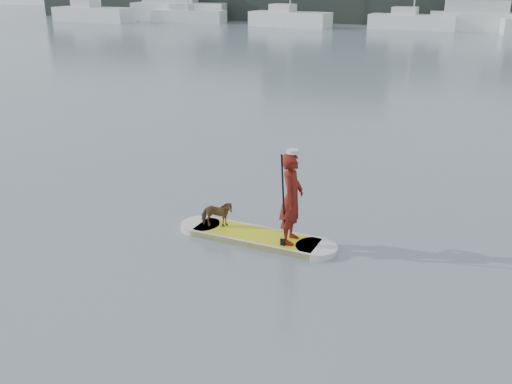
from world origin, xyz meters
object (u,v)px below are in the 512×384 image
(paddler, at_px, (292,198))
(sailboat_c, at_px, (289,18))
(sailboat_a, at_px, (93,13))
(sailboat_d, at_px, (412,20))
(motor_yacht_b, at_px, (176,2))
(sailboat_b, at_px, (188,15))
(paddleboard, at_px, (256,237))
(dog, at_px, (217,214))
(motor_yacht_a, at_px, (482,12))

(paddler, distance_m, sailboat_c, 48.24)
(paddler, bearing_deg, sailboat_a, 36.24)
(sailboat_a, height_order, sailboat_d, sailboat_a)
(paddler, height_order, sailboat_d, sailboat_d)
(paddler, xyz_separation_m, sailboat_d, (-2.46, 47.59, -0.15))
(motor_yacht_b, bearing_deg, sailboat_b, -51.41)
(sailboat_c, bearing_deg, paddleboard, -65.64)
(sailboat_a, distance_m, sailboat_b, 10.34)
(dog, distance_m, sailboat_a, 56.15)
(sailboat_b, relative_size, motor_yacht_a, 1.16)
(sailboat_a, xyz_separation_m, sailboat_b, (9.95, 2.81, -0.10))
(sailboat_a, distance_m, motor_yacht_b, 9.12)
(sailboat_c, relative_size, sailboat_d, 0.97)
(sailboat_a, distance_m, motor_yacht_a, 39.35)
(paddleboard, distance_m, motor_yacht_b, 57.22)
(sailboat_c, bearing_deg, sailboat_a, -168.02)
(sailboat_d, bearing_deg, paddleboard, -82.97)
(sailboat_d, bearing_deg, sailboat_a, -170.22)
(dog, relative_size, sailboat_d, 0.05)
(dog, bearing_deg, sailboat_b, 9.44)
(motor_yacht_a, bearing_deg, sailboat_b, 177.12)
(paddleboard, relative_size, motor_yacht_a, 0.33)
(paddler, xyz_separation_m, sailboat_c, (-13.99, 46.17, -0.15))
(paddler, height_order, motor_yacht_a, motor_yacht_a)
(paddleboard, relative_size, sailboat_b, 0.28)
(sailboat_b, xyz_separation_m, motor_yacht_a, (29.26, 0.43, 0.85))
(paddler, bearing_deg, sailboat_b, 26.09)
(sailboat_a, distance_m, sailboat_d, 33.29)
(paddler, distance_m, dog, 1.70)
(sailboat_b, height_order, motor_yacht_a, sailboat_b)
(paddleboard, height_order, dog, dog)
(sailboat_a, height_order, motor_yacht_b, sailboat_a)
(sailboat_c, relative_size, motor_yacht_a, 1.13)
(sailboat_b, distance_m, sailboat_d, 23.22)
(paddleboard, relative_size, sailboat_a, 0.25)
(sailboat_a, relative_size, sailboat_c, 1.14)
(paddleboard, height_order, sailboat_a, sailboat_a)
(sailboat_b, height_order, motor_yacht_b, sailboat_b)
(dog, bearing_deg, sailboat_a, 19.84)
(sailboat_a, height_order, sailboat_b, sailboat_a)
(paddler, bearing_deg, sailboat_d, 0.69)
(sailboat_b, bearing_deg, sailboat_c, -10.68)
(paddler, distance_m, sailboat_a, 57.23)
(dog, distance_m, sailboat_b, 53.23)
(dog, bearing_deg, motor_yacht_b, 10.65)
(dog, relative_size, sailboat_b, 0.05)
(paddleboard, xyz_separation_m, motor_yacht_a, (4.30, 47.97, 1.60))
(sailboat_b, bearing_deg, paddler, -65.37)
(motor_yacht_b, bearing_deg, paddler, -67.98)
(paddler, relative_size, dog, 2.74)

